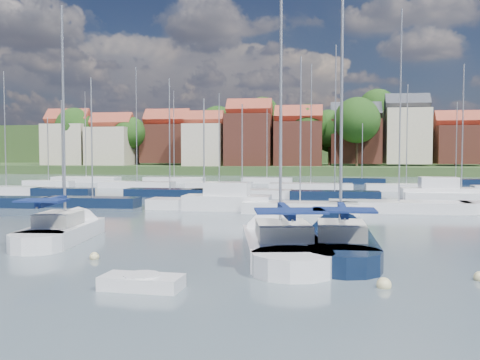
# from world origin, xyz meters

# --- Properties ---
(ground) EXTENTS (260.00, 260.00, 0.00)m
(ground) POSITION_xyz_m (0.00, 40.00, 0.00)
(ground) COLOR #43525B
(ground) RESTS_ON ground
(sailboat_left) EXTENTS (3.56, 10.07, 13.48)m
(sailboat_left) POSITION_xyz_m (-11.38, 4.96, 0.36)
(sailboat_left) COLOR silver
(sailboat_left) RESTS_ON ground
(sailboat_centre) EXTENTS (5.52, 12.70, 16.69)m
(sailboat_centre) POSITION_xyz_m (0.25, 3.34, 0.35)
(sailboat_centre) COLOR silver
(sailboat_centre) RESTS_ON ground
(sailboat_navy) EXTENTS (3.13, 11.22, 15.51)m
(sailboat_navy) POSITION_xyz_m (3.20, 3.55, 0.36)
(sailboat_navy) COLOR black
(sailboat_navy) RESTS_ON ground
(tender) EXTENTS (2.85, 1.45, 0.60)m
(tender) POSITION_xyz_m (-3.69, -5.07, 0.23)
(tender) COLOR silver
(tender) RESTS_ON ground
(buoy_c) EXTENTS (0.42, 0.42, 0.42)m
(buoy_c) POSITION_xyz_m (-7.47, -0.51, 0.00)
(buoy_c) COLOR beige
(buoy_c) RESTS_ON ground
(buoy_d) EXTENTS (0.52, 0.52, 0.52)m
(buoy_d) POSITION_xyz_m (4.53, -3.60, 0.00)
(buoy_d) COLOR beige
(buoy_d) RESTS_ON ground
(buoy_e) EXTENTS (0.41, 0.41, 0.41)m
(buoy_e) POSITION_xyz_m (3.44, 5.58, 0.00)
(buoy_e) COLOR #D85914
(buoy_e) RESTS_ON ground
(buoy_f) EXTENTS (0.46, 0.46, 0.46)m
(buoy_f) POSITION_xyz_m (8.12, -1.95, 0.00)
(buoy_f) COLOR beige
(buoy_f) RESTS_ON ground
(marina_field) EXTENTS (79.62, 41.41, 15.93)m
(marina_field) POSITION_xyz_m (1.91, 35.15, 0.43)
(marina_field) COLOR silver
(marina_field) RESTS_ON ground
(far_shore_town) EXTENTS (212.46, 90.00, 22.27)m
(far_shore_town) POSITION_xyz_m (2.23, 132.67, 4.61)
(far_shore_town) COLOR #364A25
(far_shore_town) RESTS_ON ground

